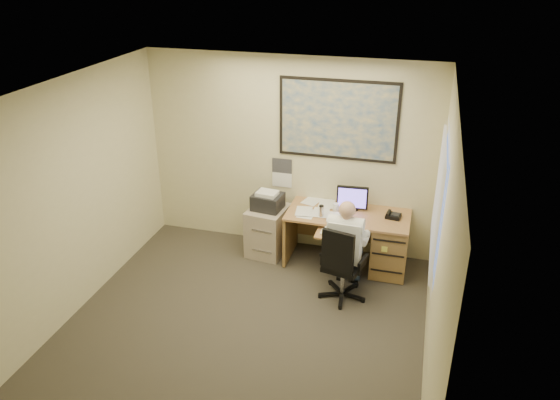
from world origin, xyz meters
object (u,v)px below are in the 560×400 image
(desk, at_px, (373,237))
(person, at_px, (345,250))
(filing_cabinet, at_px, (268,226))
(office_chair, at_px, (343,278))

(desk, bearing_deg, person, -108.52)
(filing_cabinet, height_order, person, person)
(desk, distance_m, office_chair, 0.89)
(desk, distance_m, person, 0.83)
(desk, height_order, person, person)
(filing_cabinet, bearing_deg, office_chair, -27.81)
(filing_cabinet, xyz_separation_m, person, (1.19, -0.76, 0.23))
(filing_cabinet, distance_m, person, 1.43)
(filing_cabinet, relative_size, office_chair, 0.94)
(office_chair, distance_m, person, 0.35)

